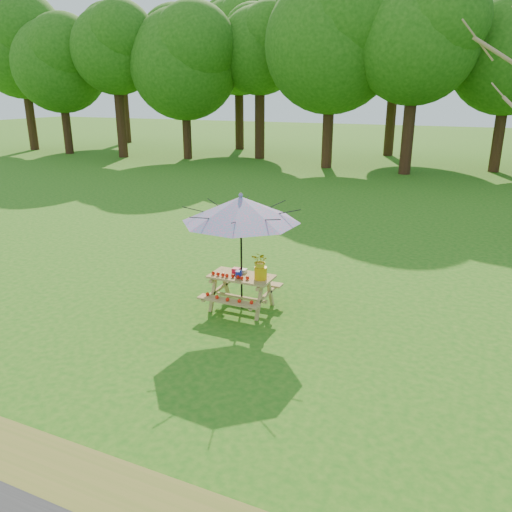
% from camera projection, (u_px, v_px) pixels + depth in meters
% --- Properties ---
extents(ground, '(120.00, 120.00, 0.00)m').
position_uv_depth(ground, '(93.00, 337.00, 8.48)').
color(ground, '#1D6413').
rests_on(ground, ground).
extents(treeline, '(60.00, 12.00, 16.00)m').
position_uv_depth(treeline, '(380.00, 7.00, 25.02)').
color(treeline, '#1C560E').
rests_on(treeline, ground).
extents(picnic_table, '(1.20, 1.32, 0.67)m').
position_uv_depth(picnic_table, '(242.00, 292.00, 9.51)').
color(picnic_table, '#A88B4C').
rests_on(picnic_table, ground).
extents(patio_umbrella, '(2.75, 2.75, 2.25)m').
position_uv_depth(patio_umbrella, '(241.00, 209.00, 9.00)').
color(patio_umbrella, black).
rests_on(patio_umbrella, ground).
extents(produce_bins, '(0.29, 0.40, 0.13)m').
position_uv_depth(produce_bins, '(239.00, 272.00, 9.43)').
color(produce_bins, red).
rests_on(produce_bins, picnic_table).
extents(tomatoes_row, '(0.77, 0.13, 0.07)m').
position_uv_depth(tomatoes_row, '(230.00, 276.00, 9.30)').
color(tomatoes_row, red).
rests_on(tomatoes_row, picnic_table).
extents(flower_bucket, '(0.35, 0.31, 0.53)m').
position_uv_depth(flower_bucket, '(261.00, 265.00, 9.14)').
color(flower_bucket, '#E4A90C').
rests_on(flower_bucket, picnic_table).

